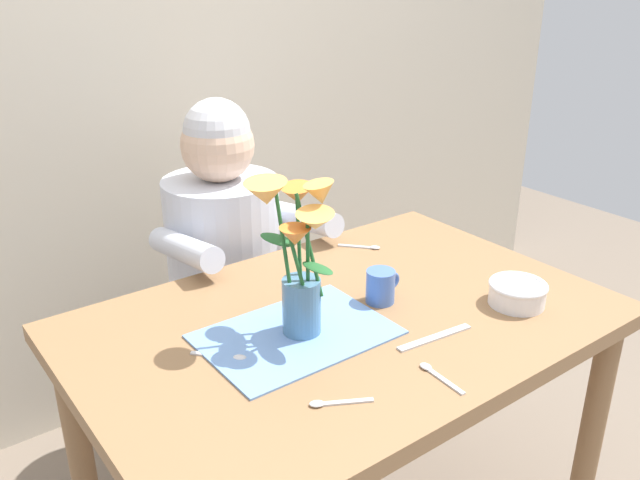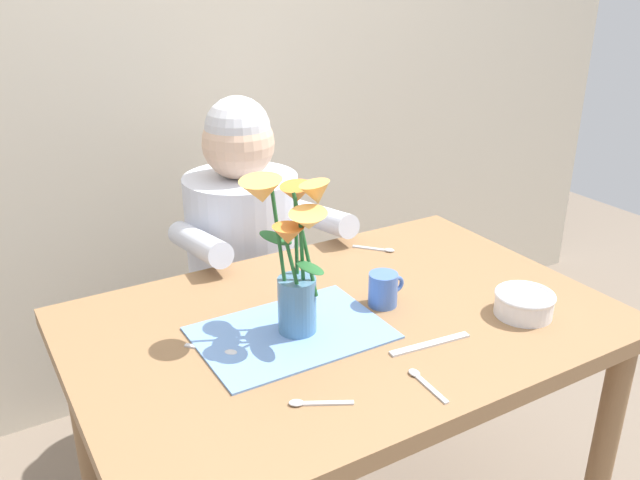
% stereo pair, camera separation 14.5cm
% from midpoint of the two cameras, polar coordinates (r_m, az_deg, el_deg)
% --- Properties ---
extents(wood_panel_backdrop, '(4.00, 0.10, 2.50)m').
position_cam_midpoint_polar(wood_panel_backdrop, '(2.26, -17.22, 16.02)').
color(wood_panel_backdrop, beige).
rests_on(wood_panel_backdrop, ground_plane).
extents(dining_table, '(1.20, 0.80, 0.74)m').
position_cam_midpoint_polar(dining_table, '(1.56, -0.47, -9.71)').
color(dining_table, olive).
rests_on(dining_table, ground_plane).
extents(seated_person, '(0.45, 0.47, 1.14)m').
position_cam_midpoint_polar(seated_person, '(2.08, -10.01, -3.82)').
color(seated_person, '#4C4C56').
rests_on(seated_person, ground_plane).
extents(striped_placemat, '(0.40, 0.28, 0.00)m').
position_cam_midpoint_polar(striped_placemat, '(1.44, -5.02, -8.11)').
color(striped_placemat, '#6B93D1').
rests_on(striped_placemat, dining_table).
extents(flower_vase, '(0.21, 0.22, 0.35)m').
position_cam_midpoint_polar(flower_vase, '(1.36, -5.02, -0.99)').
color(flower_vase, teal).
rests_on(flower_vase, dining_table).
extents(ceramic_bowl, '(0.14, 0.14, 0.06)m').
position_cam_midpoint_polar(ceramic_bowl, '(1.59, 14.13, -4.46)').
color(ceramic_bowl, white).
rests_on(ceramic_bowl, dining_table).
extents(dinner_knife, '(0.19, 0.04, 0.00)m').
position_cam_midpoint_polar(dinner_knife, '(1.44, 6.97, -8.40)').
color(dinner_knife, silver).
rests_on(dinner_knife, dining_table).
extents(ceramic_mug, '(0.09, 0.07, 0.08)m').
position_cam_midpoint_polar(ceramic_mug, '(1.56, 2.61, -4.05)').
color(ceramic_mug, '#476BB7').
rests_on(ceramic_mug, dining_table).
extents(spoon_0, '(0.02, 0.12, 0.01)m').
position_cam_midpoint_polar(spoon_0, '(1.32, 6.71, -11.39)').
color(spoon_0, silver).
rests_on(spoon_0, dining_table).
extents(spoon_1, '(0.11, 0.07, 0.01)m').
position_cam_midpoint_polar(spoon_1, '(1.24, -2.50, -13.91)').
color(spoon_1, silver).
rests_on(spoon_1, dining_table).
extents(spoon_2, '(0.09, 0.10, 0.01)m').
position_cam_midpoint_polar(spoon_2, '(1.39, -10.97, -9.89)').
color(spoon_2, silver).
rests_on(spoon_2, dining_table).
extents(spoon_3, '(0.09, 0.10, 0.01)m').
position_cam_midpoint_polar(spoon_3, '(1.86, 1.74, -0.65)').
color(spoon_3, silver).
rests_on(spoon_3, dining_table).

